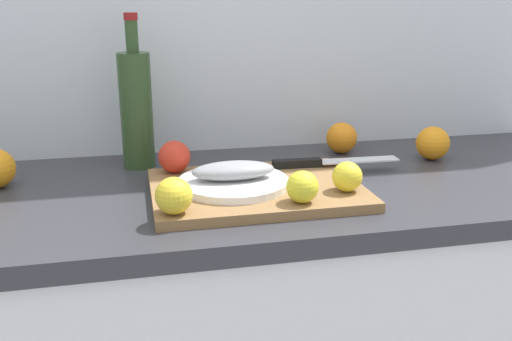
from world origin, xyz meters
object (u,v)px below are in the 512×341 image
Objects in this scene: cutting_board at (256,189)px; white_plate at (233,183)px; orange_0 at (342,138)px; fish_fillet at (233,171)px; lemon_0 at (347,177)px; chef_knife at (320,162)px; wine_bottle at (136,107)px.

cutting_board is 1.89× the size of white_plate.
white_plate is 0.42m from orange_0.
fish_fillet is 2.81× the size of lemon_0.
lemon_0 is (-0.00, -0.17, 0.02)m from chef_knife.
white_plate is 2.82× the size of orange_0.
chef_knife is at bearing 24.32° from fish_fillet.
white_plate reaches higher than cutting_board.
chef_knife is 4.92× the size of lemon_0.
wine_bottle is at bearing 160.68° from chef_knife.
cutting_board is at bearing 155.02° from lemon_0.
cutting_board is 2.52× the size of fish_fillet.
fish_fillet is 0.32m from wine_bottle.
orange_0 is at bearing 70.90° from lemon_0.
lemon_0 is at bearing -40.18° from wine_bottle.
orange_0 is at bearing 1.04° from wine_bottle.
wine_bottle is at bearing 125.31° from fish_fillet.
white_plate is (-0.05, 0.00, 0.02)m from cutting_board.
orange_0 reaches higher than white_plate.
fish_fillet reaches higher than chef_knife.
white_plate is at bearing -153.48° from chef_knife.
wine_bottle is (-0.39, 0.16, 0.11)m from chef_knife.
cutting_board is at bearing -0.13° from white_plate.
lemon_0 is at bearing -24.98° from cutting_board.
orange_0 is at bearing 42.91° from cutting_board.
cutting_board is 0.39m from orange_0.
fish_fillet is at bearing -141.43° from orange_0.
wine_bottle reaches higher than orange_0.
wine_bottle is at bearing 131.74° from cutting_board.
wine_bottle is (-0.39, 0.33, 0.09)m from lemon_0.
lemon_0 is (0.21, -0.08, 0.02)m from white_plate.
fish_fillet is at bearing 179.87° from cutting_board.
chef_knife is at bearing -21.52° from wine_bottle.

